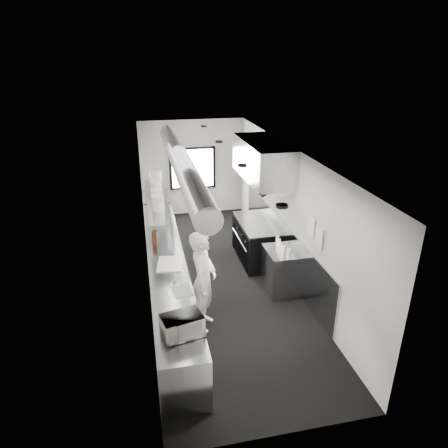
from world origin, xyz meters
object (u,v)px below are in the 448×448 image
line_cook (203,281)px  plate_stack_c (155,188)px  plate_stack_a (158,203)px  squeeze_bottle_e (277,240)px  pass_shelf (157,201)px  squeeze_bottle_a (289,254)px  range (257,241)px  plate_stack_b (157,197)px  bottle_station (282,270)px  squeeze_bottle_d (279,243)px  far_work_table (157,211)px  microwave (182,326)px  small_plate (175,285)px  squeeze_bottle_c (281,246)px  cutting_board (170,264)px  squeeze_bottle_b (283,250)px  plate_stack_d (155,179)px  exhaust_hood (263,160)px  prep_counter (167,277)px  knife_block (155,237)px  deli_tub_a (167,332)px  deli_tub_b (170,320)px

line_cook → plate_stack_c: bearing=34.8°
plate_stack_a → squeeze_bottle_e: 2.56m
pass_shelf → squeeze_bottle_a: (2.33, -2.04, -0.53)m
range → plate_stack_b: size_ratio=4.98×
range → bottle_station: range is taller
plate_stack_a → squeeze_bottle_d: (2.33, -0.86, -0.73)m
far_work_table → microwave: bearing=-89.6°
microwave → small_plate: 1.34m
microwave → plate_stack_a: bearing=78.1°
pass_shelf → line_cook: bearing=-77.0°
range → squeeze_bottle_e: (0.10, -1.08, 0.52)m
pass_shelf → range: (2.23, -0.30, -1.07)m
bottle_station → squeeze_bottle_c: squeeze_bottle_c is taller
cutting_board → squeeze_bottle_e: size_ratio=3.32×
plate_stack_a → squeeze_bottle_b: plate_stack_a is taller
squeeze_bottle_e → squeeze_bottle_a: bearing=-90.0°
squeeze_bottle_b → squeeze_bottle_d: (0.04, 0.34, -0.01)m
microwave → plate_stack_d: bearing=77.2°
exhaust_hood → squeeze_bottle_b: 2.10m
small_plate → line_cook: bearing=-1.3°
pass_shelf → line_cook: 2.69m
far_work_table → pass_shelf: bearing=-91.1°
exhaust_hood → far_work_table: bearing=131.9°
prep_counter → squeeze_bottle_e: size_ratio=33.06×
exhaust_hood → microwave: 4.41m
plate_stack_b → squeeze_bottle_b: 2.84m
microwave → squeeze_bottle_d: (2.24, 2.35, -0.07)m
pass_shelf → plate_stack_b: size_ratio=9.34×
prep_counter → microwave: (0.04, -2.37, 0.61)m
bottle_station → pass_shelf: bearing=144.0°
plate_stack_d → microwave: bearing=-89.3°
pass_shelf → squeeze_bottle_e: (2.33, -1.38, -0.54)m
pass_shelf → knife_block: size_ratio=12.40×
bottle_station → plate_stack_a: size_ratio=2.96×
far_work_table → plate_stack_d: plate_stack_d is taller
squeeze_bottle_e → cutting_board: bearing=-169.5°
cutting_board → squeeze_bottle_b: 2.19m
far_work_table → squeeze_bottle_c: bearing=-59.8°
microwave → squeeze_bottle_c: size_ratio=2.99×
prep_counter → small_plate: 1.14m
line_cook → cutting_board: bearing=56.2°
squeeze_bottle_c → squeeze_bottle_e: 0.30m
prep_counter → squeeze_bottle_d: bearing=-0.7°
microwave → plate_stack_d: size_ratio=1.26×
deli_tub_a → plate_stack_a: plate_stack_a is taller
pass_shelf → squeeze_bottle_d: 2.83m
pass_shelf → squeeze_bottle_a: bearing=-41.2°
exhaust_hood → knife_block: (-2.42, -0.50, -1.37)m
plate_stack_b → plate_stack_c: plate_stack_b is taller
line_cook → deli_tub_b: 1.20m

